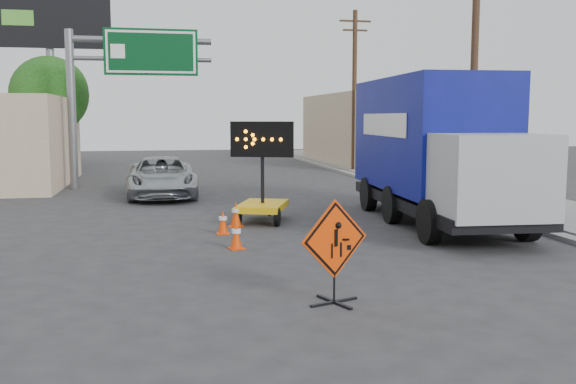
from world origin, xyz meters
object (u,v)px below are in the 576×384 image
object	(u,v)px
construction_sign	(335,249)
pickup_truck	(162,177)
arrow_board	(263,200)
box_truck	(435,157)

from	to	relation	value
construction_sign	pickup_truck	world-z (taller)	construction_sign
arrow_board	construction_sign	bearing A→B (deg)	-70.43
box_truck	construction_sign	bearing A→B (deg)	-120.98
pickup_truck	box_truck	world-z (taller)	box_truck
pickup_truck	arrow_board	bearing A→B (deg)	-67.29
arrow_board	box_truck	distance (m)	5.22
pickup_truck	box_truck	size ratio (longest dim) A/B	0.61
box_truck	pickup_truck	bearing A→B (deg)	138.17
construction_sign	box_truck	xyz separation A→B (m)	(5.10, 7.41, 1.00)
box_truck	arrow_board	bearing A→B (deg)	170.34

